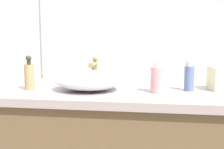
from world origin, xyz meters
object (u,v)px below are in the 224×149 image
soap_dispenser (29,75)px  lotion_bottle (189,77)px  perfume_bottle (158,79)px  tissue_box (222,77)px  sink_basin (88,80)px

soap_dispenser → lotion_bottle: size_ratio=1.18×
lotion_bottle → perfume_bottle: perfume_bottle is taller
perfume_bottle → tissue_box: size_ratio=0.96×
tissue_box → lotion_bottle: bearing=-166.1°
sink_basin → soap_dispenser: bearing=-173.7°
sink_basin → soap_dispenser: size_ratio=1.92×
sink_basin → soap_dispenser: soap_dispenser is taller
soap_dispenser → perfume_bottle: bearing=1.6°
lotion_bottle → perfume_bottle: size_ratio=0.99×
sink_basin → lotion_bottle: (0.52, 0.05, 0.02)m
soap_dispenser → lotion_bottle: bearing=5.9°
lotion_bottle → tissue_box: 0.18m
sink_basin → perfume_bottle: bearing=-2.4°
sink_basin → soap_dispenser: 0.31m
soap_dispenser → tissue_box: (1.00, 0.13, -0.01)m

